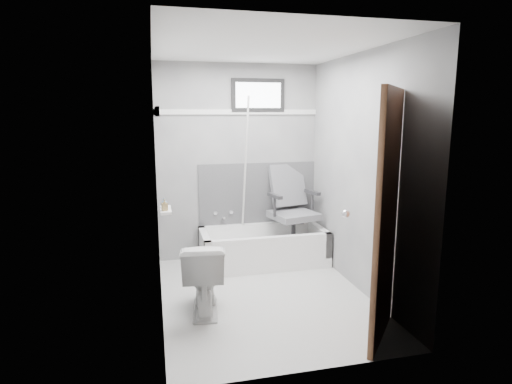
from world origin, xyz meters
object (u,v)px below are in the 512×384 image
object	(u,v)px
soap_bottle_a	(165,205)
bathtub	(263,247)
toilet	(204,276)
soap_bottle_b	(164,203)
door	(439,226)
office_chair	(294,209)

from	to	relation	value
soap_bottle_a	bathtub	bearing A→B (deg)	35.79
toilet	soap_bottle_b	size ratio (longest dim) A/B	7.60
bathtub	door	distance (m)	2.46
bathtub	office_chair	world-z (taller)	office_chair
office_chair	soap_bottle_a	distance (m)	1.83
toilet	door	world-z (taller)	door
bathtub	soap_bottle_b	world-z (taller)	soap_bottle_b
door	soap_bottle_b	xyz separation A→B (m)	(-1.92, 1.51, -0.04)
door	soap_bottle_a	xyz separation A→B (m)	(-1.92, 1.37, -0.03)
bathtub	soap_bottle_a	size ratio (longest dim) A/B	13.21
office_chair	bathtub	bearing A→B (deg)	173.66
office_chair	door	bearing A→B (deg)	-94.00
toilet	soap_bottle_a	xyz separation A→B (m)	(-0.32, 0.26, 0.63)
office_chair	toilet	bearing A→B (deg)	-150.24
office_chair	soap_bottle_b	distance (m)	1.77
soap_bottle_a	soap_bottle_b	size ratio (longest dim) A/B	1.26
toilet	soap_bottle_b	distance (m)	0.81
door	soap_bottle_a	size ratio (longest dim) A/B	17.62
bathtub	toilet	world-z (taller)	toilet
bathtub	soap_bottle_a	world-z (taller)	soap_bottle_a
soap_bottle_a	door	bearing A→B (deg)	-35.44
office_chair	soap_bottle_a	world-z (taller)	office_chair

